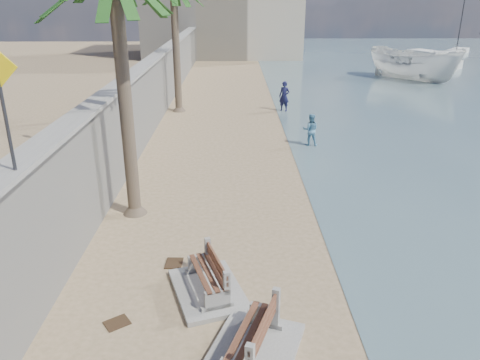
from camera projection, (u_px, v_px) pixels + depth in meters
name	position (u px, v px, depth m)	size (l,w,h in m)	color
seawall	(156.00, 89.00, 27.10)	(0.45, 70.00, 3.50)	gray
wall_cap	(154.00, 57.00, 26.43)	(0.80, 70.00, 0.12)	gray
bench_near	(252.00, 340.00, 9.27)	(2.40, 2.87, 1.02)	gray
bench_far	(208.00, 278.00, 11.36)	(2.18, 2.64, 0.95)	gray
pedestrian_sign	(1.00, 92.00, 8.65)	(0.78, 0.07, 2.40)	#2D2D33
streetlight	(118.00, 0.00, 17.86)	(0.28, 0.28, 5.12)	#2D2D33
person_a	(284.00, 94.00, 29.18)	(0.77, 0.52, 2.14)	#15173B
person_b	(311.00, 128.00, 22.51)	(0.83, 0.64, 1.72)	#528AAB
boat_cruiser	(414.00, 62.00, 39.89)	(3.21, 3.31, 3.78)	silver
yacht_far	(417.00, 61.00, 49.67)	(9.17, 2.57, 1.50)	silver
sailboat_west	(456.00, 52.00, 57.80)	(5.23, 6.08, 9.12)	silver
debris_b	(117.00, 323.00, 10.42)	(0.52, 0.42, 0.03)	#382616
debris_d	(174.00, 263.00, 12.74)	(0.57, 0.45, 0.03)	#382616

